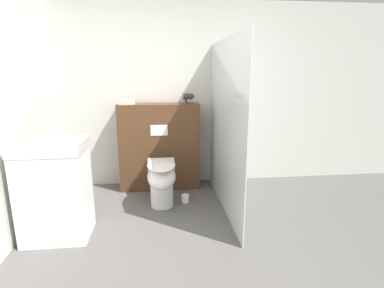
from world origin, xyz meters
name	(u,v)px	position (x,y,z in m)	size (l,w,h in m)	color
ground_plane	(186,267)	(0.00, 0.00, 0.00)	(12.00, 12.00, 0.00)	#565451
wall_back	(172,96)	(0.00, 2.03, 1.25)	(8.00, 0.06, 2.50)	silver
partition_panel	(159,147)	(-0.19, 1.81, 0.58)	(1.07, 0.31, 1.17)	#51331E
shower_glass	(225,127)	(0.55, 1.11, 0.97)	(0.04, 1.79, 1.94)	silver
toilet	(162,179)	(-0.18, 1.16, 0.35)	(0.33, 0.69, 0.57)	white
sink_vanity	(55,190)	(-1.20, 0.63, 0.48)	(0.61, 0.47, 1.10)	white
hair_drier	(188,97)	(0.21, 1.79, 1.26)	(0.15, 0.08, 0.13)	#2D2D33
folded_towel	(126,102)	(-0.60, 1.79, 1.20)	(0.21, 0.13, 0.06)	beige
spare_toilet_roll	(185,198)	(0.11, 1.27, 0.05)	(0.10, 0.10, 0.10)	white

